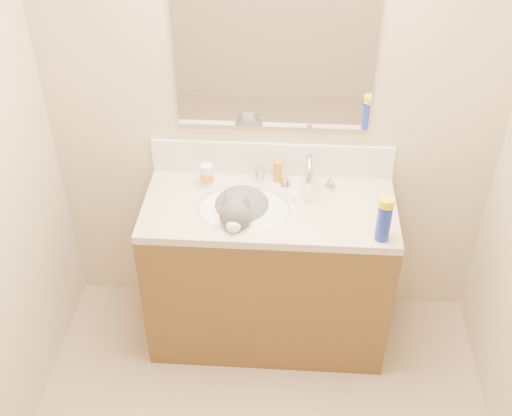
# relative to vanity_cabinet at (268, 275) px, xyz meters

# --- Properties ---
(room_shell) EXTENTS (2.24, 2.54, 2.52)m
(room_shell) POSITION_rel_vanity_cabinet_xyz_m (0.00, -0.97, 1.08)
(room_shell) COLOR #C3B291
(room_shell) RESTS_ON ground
(vanity_cabinet) EXTENTS (1.20, 0.55, 0.82)m
(vanity_cabinet) POSITION_rel_vanity_cabinet_xyz_m (0.00, 0.00, 0.00)
(vanity_cabinet) COLOR brown
(vanity_cabinet) RESTS_ON ground
(counter_slab) EXTENTS (1.20, 0.55, 0.04)m
(counter_slab) POSITION_rel_vanity_cabinet_xyz_m (0.00, 0.00, 0.43)
(counter_slab) COLOR beige
(counter_slab) RESTS_ON vanity_cabinet
(basin) EXTENTS (0.45, 0.36, 0.14)m
(basin) POSITION_rel_vanity_cabinet_xyz_m (-0.12, -0.03, 0.38)
(basin) COLOR white
(basin) RESTS_ON vanity_cabinet
(faucet) EXTENTS (0.28, 0.20, 0.21)m
(faucet) POSITION_rel_vanity_cabinet_xyz_m (0.18, 0.14, 0.54)
(faucet) COLOR silver
(faucet) RESTS_ON counter_slab
(cat) EXTENTS (0.33, 0.42, 0.32)m
(cat) POSITION_rel_vanity_cabinet_xyz_m (-0.13, -0.03, 0.42)
(cat) COLOR #4F4D4F
(cat) RESTS_ON basin
(backsplash) EXTENTS (1.20, 0.02, 0.18)m
(backsplash) POSITION_rel_vanity_cabinet_xyz_m (0.00, 0.26, 0.54)
(backsplash) COLOR white
(backsplash) RESTS_ON counter_slab
(mirror) EXTENTS (0.90, 0.02, 0.80)m
(mirror) POSITION_rel_vanity_cabinet_xyz_m (0.00, 0.26, 1.13)
(mirror) COLOR white
(mirror) RESTS_ON room_shell
(pill_bottle) EXTENTS (0.08, 0.08, 0.11)m
(pill_bottle) POSITION_rel_vanity_cabinet_xyz_m (-0.32, 0.15, 0.51)
(pill_bottle) COLOR white
(pill_bottle) RESTS_ON counter_slab
(pill_label) EXTENTS (0.08, 0.08, 0.04)m
(pill_label) POSITION_rel_vanity_cabinet_xyz_m (-0.32, 0.15, 0.50)
(pill_label) COLOR orange
(pill_label) RESTS_ON pill_bottle
(silver_jar) EXTENTS (0.06, 0.06, 0.06)m
(silver_jar) POSITION_rel_vanity_cabinet_xyz_m (-0.06, 0.21, 0.48)
(silver_jar) COLOR #B7B7BC
(silver_jar) RESTS_ON counter_slab
(amber_bottle) EXTENTS (0.06, 0.06, 0.11)m
(amber_bottle) POSITION_rel_vanity_cabinet_xyz_m (0.03, 0.21, 0.50)
(amber_bottle) COLOR #C77A17
(amber_bottle) RESTS_ON counter_slab
(toothbrush) EXTENTS (0.02, 0.14, 0.01)m
(toothbrush) POSITION_rel_vanity_cabinet_xyz_m (0.11, 0.03, 0.46)
(toothbrush) COLOR white
(toothbrush) RESTS_ON counter_slab
(toothbrush_head) EXTENTS (0.02, 0.03, 0.02)m
(toothbrush_head) POSITION_rel_vanity_cabinet_xyz_m (0.11, 0.03, 0.46)
(toothbrush_head) COLOR #6D90E9
(toothbrush_head) RESTS_ON counter_slab
(spray_can) EXTENTS (0.07, 0.07, 0.17)m
(spray_can) POSITION_rel_vanity_cabinet_xyz_m (0.51, -0.21, 0.54)
(spray_can) COLOR #162CA0
(spray_can) RESTS_ON counter_slab
(spray_cap) EXTENTS (0.07, 0.07, 0.04)m
(spray_cap) POSITION_rel_vanity_cabinet_xyz_m (0.51, -0.21, 0.65)
(spray_cap) COLOR yellow
(spray_cap) RESTS_ON spray_can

